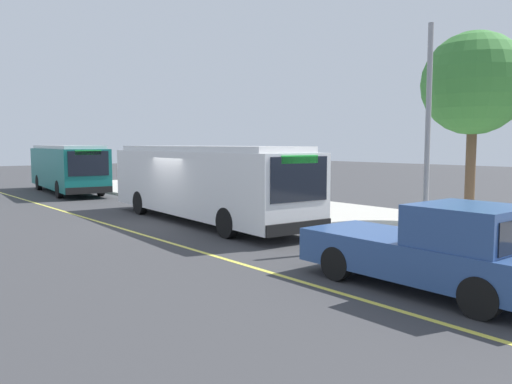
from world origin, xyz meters
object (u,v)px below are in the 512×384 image
Objects in this scene: transit_bus_second at (67,167)px; pedestrian_commuter at (234,187)px; pickup_truck at (435,250)px; route_sign_post at (267,171)px; transit_bus_main at (203,180)px; waiting_bench at (262,194)px.

pedestrian_commuter is (13.95, 2.54, -0.50)m from transit_bus_second.
pickup_truck is (26.51, -1.68, -0.76)m from transit_bus_second.
route_sign_post reaches higher than pedestrian_commuter.
pickup_truck is (11.03, -1.61, -0.76)m from transit_bus_main.
transit_bus_main is 1.12× the size of transit_bus_second.
pedestrian_commuter is (-1.53, 2.61, -0.50)m from transit_bus_main.
route_sign_post reaches higher than waiting_bench.
pedestrian_commuter is at bearing 10.32° from transit_bus_second.
waiting_bench is at bearing 104.31° from pedestrian_commuter.
transit_bus_main reaches higher than pickup_truck.
transit_bus_main is 3.07m from pedestrian_commuter.
transit_bus_main is at bearing 171.69° from pickup_truck.
transit_bus_second is 6.53× the size of waiting_bench.
transit_bus_main is at bearing -0.26° from transit_bus_second.
transit_bus_second is at bearing -169.68° from pedestrian_commuter.
pickup_truck is at bearing -8.31° from transit_bus_main.
transit_bus_main is at bearing -66.24° from waiting_bench.
route_sign_post is (16.34, 2.44, 0.34)m from transit_bus_second.
transit_bus_second is 3.73× the size of route_sign_post.
waiting_bench is 0.57× the size of route_sign_post.
transit_bus_second reaches higher than pedestrian_commuter.
route_sign_post is (-10.16, 4.12, 1.10)m from pickup_truck.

